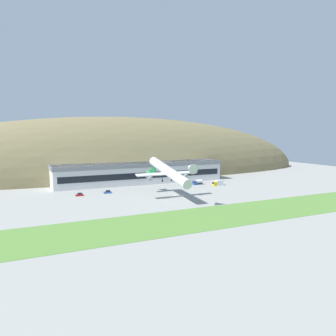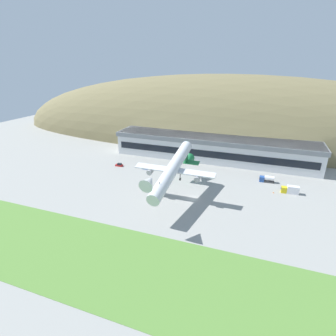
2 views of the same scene
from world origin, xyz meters
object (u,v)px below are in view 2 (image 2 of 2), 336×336
at_px(service_car_0, 119,165).
at_px(service_car_1, 146,168).
at_px(cargo_airplane, 173,169).
at_px(traffic_cone_0, 274,192).
at_px(box_truck, 290,190).
at_px(terminal_building, 213,147).
at_px(fuel_truck, 267,179).

xyz_separation_m(service_car_0, service_car_1, (15.22, 0.93, 0.02)).
bearing_deg(cargo_airplane, traffic_cone_0, 27.09).
bearing_deg(service_car_0, box_truck, -1.99).
bearing_deg(cargo_airplane, service_car_0, 147.57).
bearing_deg(terminal_building, traffic_cone_0, -44.46).
bearing_deg(service_car_0, traffic_cone_0, -3.78).
bearing_deg(service_car_1, box_truck, -3.20).
relative_size(cargo_airplane, box_truck, 7.13).
relative_size(terminal_building, box_truck, 15.78).
relative_size(service_car_1, box_truck, 0.59).
height_order(cargo_airplane, service_car_1, cargo_airplane).
height_order(service_car_1, box_truck, box_truck).
xyz_separation_m(fuel_truck, box_truck, (9.43, -8.68, 0.09)).
xyz_separation_m(service_car_0, fuel_truck, (74.78, 5.76, 0.83)).
relative_size(cargo_airplane, fuel_truck, 7.69).
relative_size(fuel_truck, traffic_cone_0, 11.39).
height_order(terminal_building, service_car_0, terminal_building).
bearing_deg(cargo_airplane, service_car_1, 132.82).
relative_size(service_car_0, traffic_cone_0, 6.87).
height_order(box_truck, traffic_cone_0, box_truck).
distance_m(terminal_building, traffic_cone_0, 46.85).
xyz_separation_m(service_car_0, traffic_cone_0, (77.70, -5.13, -0.38)).
bearing_deg(terminal_building, fuel_truck, -35.56).
bearing_deg(terminal_building, cargo_airplane, -96.07).
xyz_separation_m(service_car_1, box_truck, (68.99, -3.86, 0.89)).
bearing_deg(box_truck, fuel_truck, 137.37).
xyz_separation_m(fuel_truck, traffic_cone_0, (2.92, -10.89, -1.21)).
relative_size(service_car_0, fuel_truck, 0.60).
distance_m(box_truck, traffic_cone_0, 7.00).
bearing_deg(service_car_1, terminal_building, 41.82).
relative_size(service_car_1, fuel_truck, 0.63).
height_order(fuel_truck, box_truck, box_truck).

